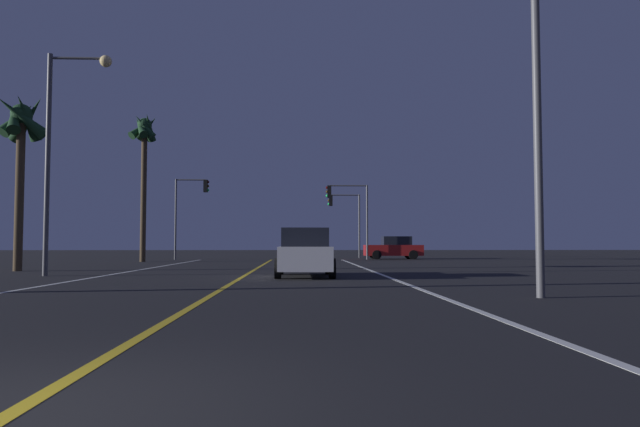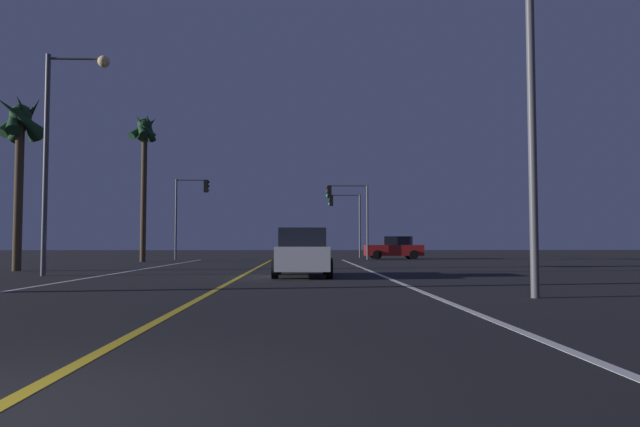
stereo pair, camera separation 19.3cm
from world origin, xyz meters
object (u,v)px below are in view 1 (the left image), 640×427
object	(u,v)px
traffic_light_near_left	(191,201)
street_lamp_left_mid	(63,134)
traffic_light_far_right	(344,211)
palm_tree_left_far	(144,143)
car_crossing_side	(394,248)
palm_tree_left_mid	(22,131)
traffic_light_near_right	(347,204)
street_lamp_right_near	(511,72)
car_lead_same_lane	(305,253)

from	to	relation	value
traffic_light_near_left	street_lamp_left_mid	bearing A→B (deg)	-92.14
traffic_light_far_right	palm_tree_left_far	size ratio (longest dim) A/B	0.54
car_crossing_side	traffic_light_near_left	bearing A→B (deg)	4.63
palm_tree_left_mid	palm_tree_left_far	size ratio (longest dim) A/B	0.79
traffic_light_near_right	traffic_light_near_left	xyz separation A→B (m)	(-11.36, -0.00, 0.22)
street_lamp_right_near	palm_tree_left_far	bearing A→B (deg)	-59.77
car_crossing_side	street_lamp_right_near	world-z (taller)	street_lamp_right_near
car_lead_same_lane	street_lamp_left_mid	distance (m)	9.84
car_crossing_side	palm_tree_left_mid	distance (m)	26.87
car_lead_same_lane	palm_tree_left_far	world-z (taller)	palm_tree_left_far
car_lead_same_lane	car_crossing_side	bearing A→B (deg)	-16.93
street_lamp_left_mid	palm_tree_left_far	xyz separation A→B (m)	(-1.39, 16.20, 2.52)
car_lead_same_lane	traffic_light_near_right	world-z (taller)	traffic_light_near_right
traffic_light_near_right	palm_tree_left_far	world-z (taller)	palm_tree_left_far
car_crossing_side	street_lamp_right_near	bearing A→B (deg)	85.39
traffic_light_near_left	palm_tree_left_far	size ratio (longest dim) A/B	0.61
traffic_light_far_right	street_lamp_right_near	size ratio (longest dim) A/B	0.68
traffic_light_near_right	street_lamp_right_near	xyz separation A→B (m)	(1.10, -29.75, 0.87)
car_crossing_side	traffic_light_near_right	bearing A→B (deg)	18.62
traffic_light_far_right	palm_tree_left_mid	distance (m)	27.51
traffic_light_near_right	palm_tree_left_far	distance (m)	14.76
traffic_light_near_left	traffic_light_far_right	world-z (taller)	traffic_light_near_left
traffic_light_near_right	palm_tree_left_mid	distance (m)	23.08
car_lead_same_lane	car_crossing_side	xyz separation A→B (m)	(6.92, 22.75, 0.00)
car_crossing_side	traffic_light_far_right	bearing A→B (deg)	-51.55
traffic_light_near_right	street_lamp_right_near	world-z (taller)	street_lamp_right_near
car_lead_same_lane	palm_tree_left_far	size ratio (longest dim) A/B	0.45
street_lamp_left_mid	car_lead_same_lane	bearing A→B (deg)	-4.43
traffic_light_far_right	street_lamp_left_mid	world-z (taller)	street_lamp_left_mid
traffic_light_near_right	street_lamp_right_near	distance (m)	29.78
car_crossing_side	street_lamp_left_mid	distance (m)	27.44
traffic_light_near_left	street_lamp_right_near	size ratio (longest dim) A/B	0.76
car_lead_same_lane	car_crossing_side	size ratio (longest dim) A/B	1.00
traffic_light_near_left	street_lamp_left_mid	distance (m)	20.89
traffic_light_far_right	palm_tree_left_mid	size ratio (longest dim) A/B	0.69
car_crossing_side	traffic_light_near_left	world-z (taller)	traffic_light_near_left
car_crossing_side	palm_tree_left_far	size ratio (longest dim) A/B	0.45
car_lead_same_lane	street_lamp_right_near	bearing A→B (deg)	-151.69
traffic_light_near_right	traffic_light_near_left	size ratio (longest dim) A/B	0.93
car_crossing_side	traffic_light_far_right	size ratio (longest dim) A/B	0.82
car_crossing_side	palm_tree_left_mid	xyz separation A→B (m)	(-19.03, -18.25, 5.18)
car_crossing_side	street_lamp_left_mid	bearing A→B (deg)	54.51
car_lead_same_lane	traffic_light_near_right	size ratio (longest dim) A/B	0.79
car_lead_same_lane	palm_tree_left_mid	size ratio (longest dim) A/B	0.57
traffic_light_near_left	traffic_light_near_right	bearing A→B (deg)	0.00
traffic_light_near_left	palm_tree_left_mid	xyz separation A→B (m)	(-4.08, -17.04, 1.73)
palm_tree_left_far	traffic_light_far_right	bearing A→B (deg)	36.50
traffic_light_near_left	palm_tree_left_far	distance (m)	6.15
car_lead_same_lane	street_lamp_left_mid	world-z (taller)	street_lamp_left_mid
traffic_light_near_left	palm_tree_left_far	world-z (taller)	palm_tree_left_far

